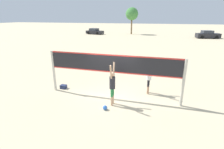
# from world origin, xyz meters

# --- Properties ---
(ground_plane) EXTENTS (200.00, 200.00, 0.00)m
(ground_plane) POSITION_xyz_m (0.00, 0.00, 0.00)
(ground_plane) COLOR beige
(volleyball_net) EXTENTS (7.19, 0.14, 2.37)m
(volleyball_net) POSITION_xyz_m (0.00, 0.00, 1.64)
(volleyball_net) COLOR beige
(volleyball_net) RESTS_ON ground_plane
(player_spiker) EXTENTS (0.28, 0.70, 2.12)m
(player_spiker) POSITION_xyz_m (0.25, -0.80, 1.12)
(player_spiker) COLOR tan
(player_spiker) RESTS_ON ground_plane
(player_blocker) EXTENTS (0.28, 0.69, 2.03)m
(player_blocker) POSITION_xyz_m (1.84, 1.06, 1.06)
(player_blocker) COLOR tan
(player_blocker) RESTS_ON ground_plane
(volleyball) EXTENTS (0.22, 0.22, 0.22)m
(volleyball) POSITION_xyz_m (0.06, -1.41, 0.11)
(volleyball) COLOR blue
(volleyball) RESTS_ON ground_plane
(gear_bag) EXTENTS (0.36, 0.28, 0.22)m
(gear_bag) POSITION_xyz_m (-3.19, 0.33, 0.11)
(gear_bag) COLOR navy
(gear_bag) RESTS_ON ground_plane
(parked_car_mid) EXTENTS (4.51, 2.71, 1.41)m
(parked_car_mid) POSITION_xyz_m (-13.83, 32.58, 0.63)
(parked_car_mid) COLOR #232328
(parked_car_mid) RESTS_ON ground_plane
(parked_car_far) EXTENTS (4.63, 2.55, 1.52)m
(parked_car_far) POSITION_xyz_m (10.91, 31.01, 0.68)
(parked_car_far) COLOR #232328
(parked_car_far) RESTS_ON ground_plane
(tree_left_cluster) EXTENTS (2.96, 2.96, 6.22)m
(tree_left_cluster) POSITION_xyz_m (-5.21, 35.18, 4.69)
(tree_left_cluster) COLOR brown
(tree_left_cluster) RESTS_ON ground_plane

